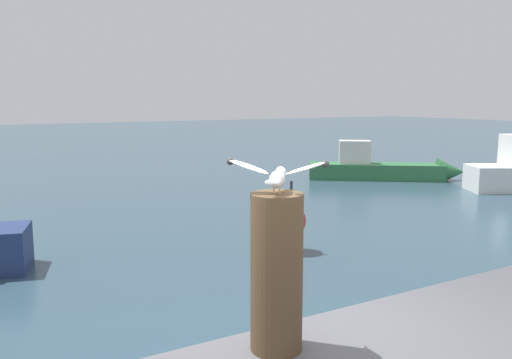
% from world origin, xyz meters
% --- Properties ---
extents(mooring_post, '(0.32, 0.32, 0.98)m').
position_xyz_m(mooring_post, '(-0.14, -0.30, 1.76)').
color(mooring_post, '#4C3823').
rests_on(mooring_post, harbor_quay).
extents(seagull, '(0.52, 0.48, 0.21)m').
position_xyz_m(seagull, '(-0.14, -0.30, 2.36)').
color(seagull, tan).
rests_on(seagull, mooring_post).
extents(boat_green, '(4.85, 3.94, 1.50)m').
position_xyz_m(boat_green, '(11.33, 10.61, 0.38)').
color(boat_green, '#2D6B3D').
rests_on(boat_green, ground_plane).
extents(channel_buoy, '(0.56, 0.56, 1.33)m').
position_xyz_m(channel_buoy, '(3.49, 4.95, 0.48)').
color(channel_buoy, red).
rests_on(channel_buoy, ground_plane).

